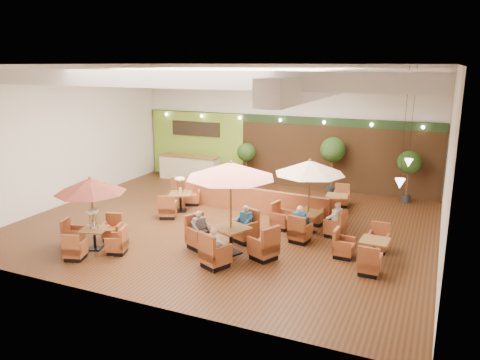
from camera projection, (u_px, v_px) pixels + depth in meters
The scene contains 17 objects.
room at pixel (247, 118), 16.76m from camera, with size 14.04×14.00×5.52m.
service_counter at pixel (190, 168), 22.76m from camera, with size 3.00×0.75×1.18m.
booth_divider at pixel (243, 199), 17.96m from camera, with size 6.79×0.18×0.94m, color brown.
table_0 at pixel (91, 200), 13.96m from camera, with size 2.36×2.36×2.31m.
table_1 at pixel (231, 192), 13.55m from camera, with size 3.00×3.00×2.85m.
table_2 at pixel (309, 183), 15.31m from camera, with size 2.55×2.55×2.54m.
table_3 at pixel (180, 199), 17.90m from camera, with size 1.08×2.62×1.50m.
table_4 at pixel (365, 250), 13.42m from camera, with size 1.55×2.31×0.86m.
table_5 at pixel (337, 204), 17.74m from camera, with size 0.89×2.40×0.88m.
topiary_0 at pixel (246, 154), 21.59m from camera, with size 0.85×0.85×1.97m.
topiary_1 at pixel (333, 152), 19.93m from camera, with size 1.07×1.07×2.49m.
topiary_2 at pixel (409, 164), 18.79m from camera, with size 0.92×0.92×2.13m.
diner_0 at pixel (215, 243), 12.91m from camera, with size 0.39×0.36×0.71m.
diner_1 at pixel (245, 220), 14.77m from camera, with size 0.41×0.38×0.74m.
diner_2 at pixel (200, 226), 14.25m from camera, with size 0.39×0.41×0.73m.
diner_3 at pixel (300, 220), 14.73m from camera, with size 0.37×0.29×0.76m.
diner_4 at pixel (336, 216), 15.19m from camera, with size 0.34×0.38×0.71m.
Camera 1 is at (6.77, -14.26, 5.56)m, focal length 35.00 mm.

